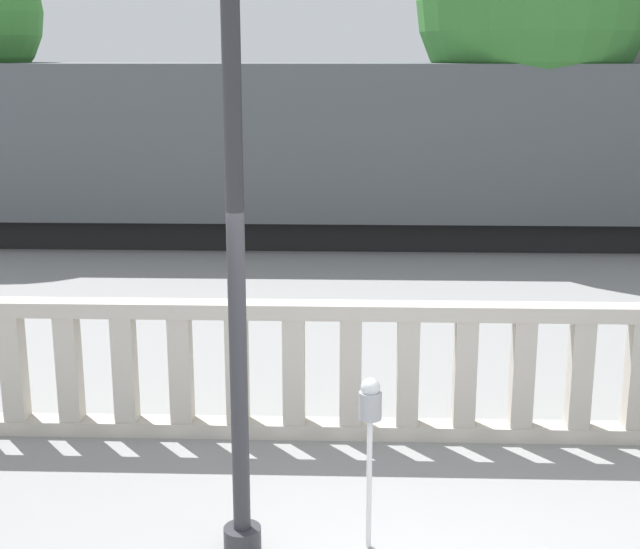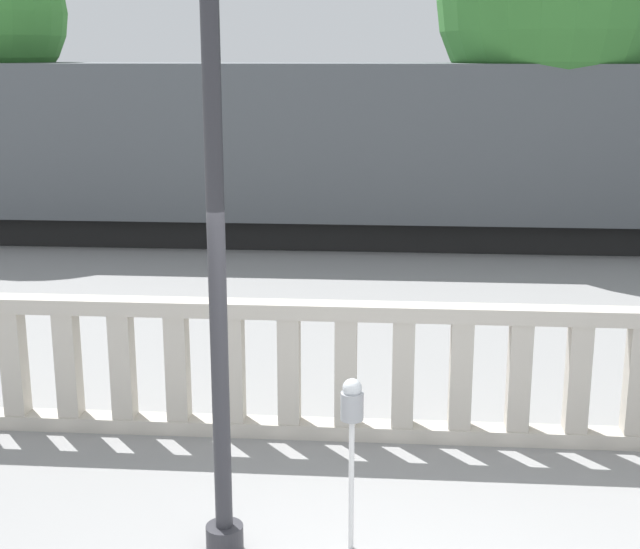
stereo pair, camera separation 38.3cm
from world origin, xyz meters
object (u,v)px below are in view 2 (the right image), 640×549
at_px(train_near, 559,150).
at_px(lamppost, 213,127).
at_px(parking_meter, 352,415).
at_px(tree_right, 555,1).

bearing_deg(train_near, lamppost, -110.91).
bearing_deg(parking_meter, lamppost, -172.87).
bearing_deg(parking_meter, tree_right, 74.45).
bearing_deg(lamppost, tree_right, 70.51).
relative_size(parking_meter, tree_right, 0.20).
bearing_deg(train_near, tree_right, 113.82).
bearing_deg(lamppost, parking_meter, 7.13).
xyz_separation_m(lamppost, tree_right, (4.10, 11.60, 1.39)).
distance_m(lamppost, tree_right, 12.38).
distance_m(parking_meter, tree_right, 12.39).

